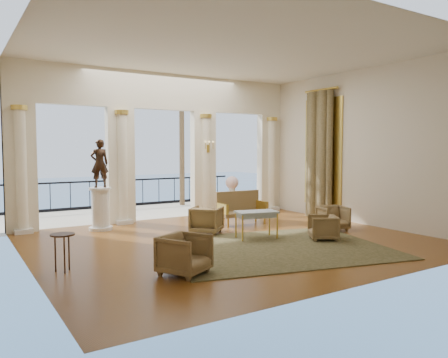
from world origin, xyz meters
TOP-DOWN VIEW (x-y plane):
  - floor at (0.00, 0.00)m, footprint 9.00×9.00m
  - room_walls at (0.00, -1.12)m, footprint 9.00×9.00m
  - arcade at (-0.00, 3.82)m, footprint 9.00×0.56m
  - terrace at (0.00, 5.80)m, footprint 10.00×3.60m
  - balustrade at (0.00, 7.40)m, footprint 9.00×0.06m
  - palm_tree at (2.00, 6.60)m, footprint 2.00×2.00m
  - curtain at (4.28, 1.50)m, footprint 0.33×1.40m
  - window_frame at (4.47, 1.50)m, footprint 0.04×1.60m
  - wall_sconce at (1.40, 3.51)m, footprint 0.30×0.11m
  - rug at (0.39, -1.19)m, footprint 5.51×4.74m
  - armchair_a at (-2.23, -1.92)m, footprint 1.00×0.98m
  - armchair_b at (3.07, -0.32)m, footprint 0.88×0.85m
  - armchair_c at (1.92, -1.10)m, footprint 0.85×0.86m
  - armchair_d at (-0.05, 1.11)m, footprint 1.03×1.03m
  - settee at (1.50, 1.82)m, footprint 1.47×0.68m
  - game_table at (0.64, -0.14)m, footprint 1.09×0.76m
  - pedestal at (-2.24, 3.06)m, footprint 0.63×0.63m
  - statue at (-2.24, 3.06)m, footprint 0.49×0.34m
  - console_table at (2.01, 3.05)m, footprint 0.84×0.41m
  - urn at (2.01, 3.05)m, footprint 0.42×0.42m
  - side_table at (-4.00, -0.62)m, footprint 0.42×0.42m

SIDE VIEW (x-z plane):
  - terrace at x=0.00m, z-range -0.10..0.00m
  - floor at x=0.00m, z-range 0.00..0.00m
  - rug at x=0.39m, z-range 0.00..0.02m
  - armchair_c at x=1.92m, z-range 0.00..0.66m
  - armchair_b at x=3.07m, z-range 0.00..0.72m
  - armchair_d at x=-0.05m, z-range 0.00..0.77m
  - armchair_a at x=-2.23m, z-range 0.00..0.78m
  - balustrade at x=0.00m, z-range -0.11..0.92m
  - settee at x=1.50m, z-range -0.01..0.95m
  - pedestal at x=-2.24m, z-range -0.02..1.13m
  - side_table at x=-4.00m, z-range 0.25..0.94m
  - game_table at x=0.64m, z-range 0.27..0.95m
  - console_table at x=2.01m, z-range 0.25..1.02m
  - urn at x=2.01m, z-range 0.81..1.36m
  - statue at x=-2.24m, z-range 1.15..2.45m
  - curtain at x=4.28m, z-range -0.03..4.06m
  - window_frame at x=4.47m, z-range 0.40..3.80m
  - wall_sconce at x=1.40m, z-range 2.06..2.40m
  - arcade at x=0.00m, z-range 0.33..4.83m
  - room_walls at x=0.00m, z-range -1.62..7.38m
  - palm_tree at x=2.00m, z-range 1.84..6.34m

